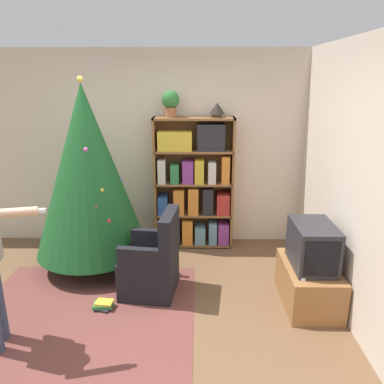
{
  "coord_description": "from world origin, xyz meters",
  "views": [
    {
      "loc": [
        0.49,
        -2.95,
        2.23
      ],
      "look_at": [
        0.44,
        0.91,
        1.05
      ],
      "focal_mm": 35.0,
      "sensor_mm": 36.0,
      "label": 1
    }
  ],
  "objects_px": {
    "television": "(313,246)",
    "table_lamp": "(217,109)",
    "potted_plant": "(171,102)",
    "bookshelf": "(195,186)",
    "armchair": "(153,265)",
    "christmas_tree": "(88,171)"
  },
  "relations": [
    {
      "from": "television",
      "to": "table_lamp",
      "type": "relative_size",
      "value": 2.96
    },
    {
      "from": "potted_plant",
      "to": "table_lamp",
      "type": "bearing_deg",
      "value": -0.0
    },
    {
      "from": "bookshelf",
      "to": "television",
      "type": "bearing_deg",
      "value": -49.93
    },
    {
      "from": "bookshelf",
      "to": "armchair",
      "type": "distance_m",
      "value": 1.39
    },
    {
      "from": "bookshelf",
      "to": "christmas_tree",
      "type": "bearing_deg",
      "value": -153.55
    },
    {
      "from": "armchair",
      "to": "table_lamp",
      "type": "xyz_separation_m",
      "value": [
        0.72,
        1.21,
        1.53
      ]
    },
    {
      "from": "bookshelf",
      "to": "christmas_tree",
      "type": "height_order",
      "value": "christmas_tree"
    },
    {
      "from": "television",
      "to": "bookshelf",
      "type": "bearing_deg",
      "value": 130.07
    },
    {
      "from": "potted_plant",
      "to": "television",
      "type": "bearing_deg",
      "value": -43.58
    },
    {
      "from": "bookshelf",
      "to": "television",
      "type": "xyz_separation_m",
      "value": [
        1.18,
        -1.4,
        -0.21
      ]
    },
    {
      "from": "television",
      "to": "potted_plant",
      "type": "height_order",
      "value": "potted_plant"
    },
    {
      "from": "armchair",
      "to": "potted_plant",
      "type": "relative_size",
      "value": 2.8
    },
    {
      "from": "christmas_tree",
      "to": "table_lamp",
      "type": "xyz_separation_m",
      "value": [
        1.51,
        0.62,
        0.66
      ]
    },
    {
      "from": "television",
      "to": "christmas_tree",
      "type": "relative_size",
      "value": 0.26
    },
    {
      "from": "armchair",
      "to": "table_lamp",
      "type": "distance_m",
      "value": 2.08
    },
    {
      "from": "television",
      "to": "armchair",
      "type": "relative_size",
      "value": 0.64
    },
    {
      "from": "television",
      "to": "potted_plant",
      "type": "distance_m",
      "value": 2.42
    },
    {
      "from": "christmas_tree",
      "to": "table_lamp",
      "type": "relative_size",
      "value": 11.27
    },
    {
      "from": "potted_plant",
      "to": "table_lamp",
      "type": "xyz_separation_m",
      "value": [
        0.58,
        -0.0,
        -0.09
      ]
    },
    {
      "from": "television",
      "to": "potted_plant",
      "type": "xyz_separation_m",
      "value": [
        -1.48,
        1.41,
        1.3
      ]
    },
    {
      "from": "television",
      "to": "armchair",
      "type": "bearing_deg",
      "value": 173.14
    },
    {
      "from": "potted_plant",
      "to": "table_lamp",
      "type": "distance_m",
      "value": 0.59
    }
  ]
}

